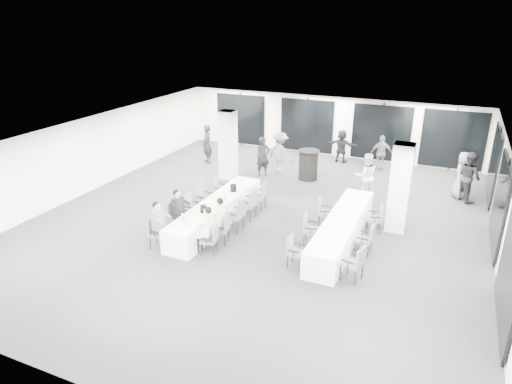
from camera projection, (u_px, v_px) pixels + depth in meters
room at (298, 173)px, 15.24m from camera, size 14.04×16.04×2.84m
column_left at (228, 145)px, 18.39m from camera, size 0.60×0.60×2.80m
column_right at (400, 188)px, 13.90m from camera, size 0.60×0.60×2.80m
banquet_table_main at (217, 212)px, 14.72m from camera, size 0.90×5.00×0.75m
banquet_table_side at (342, 230)px, 13.53m from camera, size 0.90×5.00×0.75m
cocktail_table at (308, 165)px, 18.54m from camera, size 0.88×0.88×1.22m
chair_main_left_near at (156, 231)px, 13.15m from camera, size 0.53×0.57×0.93m
chair_main_left_second at (175, 215)px, 14.02m from camera, size 0.58×0.62×1.02m
chair_main_left_mid at (191, 206)px, 14.80m from camera, size 0.49×0.54×0.93m
chair_main_left_fourth at (203, 196)px, 15.47m from camera, size 0.56×0.61×1.00m
chair_main_left_far at (219, 188)px, 16.44m from camera, size 0.50×0.54×0.87m
chair_main_right_near at (211, 238)px, 12.80m from camera, size 0.52×0.55×0.87m
chair_main_right_second at (223, 227)px, 13.38m from camera, size 0.53×0.57×0.92m
chair_main_right_mid at (237, 214)px, 14.14m from camera, size 0.54×0.59×1.00m
chair_main_right_fourth at (250, 202)px, 14.94m from camera, size 0.53×0.60×1.03m
chair_main_right_far at (260, 194)px, 15.72m from camera, size 0.50×0.56×0.96m
chair_side_left_near at (294, 249)px, 12.16m from camera, size 0.46×0.51×0.88m
chair_side_left_mid at (309, 227)px, 13.32m from camera, size 0.54×0.59×0.96m
chair_side_left_far at (323, 210)px, 14.54m from camera, size 0.52×0.56×0.89m
chair_side_right_near at (356, 262)px, 11.47m from camera, size 0.59×0.61×0.96m
chair_side_right_mid at (367, 238)px, 12.75m from camera, size 0.48×0.52×0.89m
chair_side_right_far at (377, 217)px, 14.11m from camera, size 0.54×0.56×0.88m
seated_guest_a at (160, 222)px, 12.99m from camera, size 0.50×0.38×1.44m
seated_guest_b at (180, 209)px, 13.88m from camera, size 0.50×0.38×1.44m
seated_guest_c at (206, 227)px, 12.73m from camera, size 0.50×0.38×1.44m
seated_guest_d at (218, 217)px, 13.32m from camera, size 0.50×0.38×1.44m
standing_guest_a at (263, 154)px, 18.83m from camera, size 0.87×0.88×1.88m
standing_guest_b at (366, 173)px, 16.56m from camera, size 1.08×0.93×1.92m
standing_guest_c at (280, 150)px, 19.11m from camera, size 1.45×1.05×2.01m
standing_guest_d at (382, 151)px, 19.47m from camera, size 1.16×0.87×1.76m
standing_guest_e at (463, 172)px, 16.55m from camera, size 0.86×1.09×1.97m
standing_guest_f at (342, 144)px, 20.61m from camera, size 1.63×0.82×1.70m
standing_guest_g at (207, 142)px, 20.42m from camera, size 0.93×0.91×1.99m
standing_guest_h at (470, 174)px, 16.26m from camera, size 1.09×1.17×2.07m
ice_bucket_near at (203, 209)px, 13.77m from camera, size 0.20×0.20×0.23m
ice_bucket_far at (233, 188)px, 15.38m from camera, size 0.22×0.22×0.25m
water_bottle_a at (183, 217)px, 13.20m from camera, size 0.07×0.07×0.23m
water_bottle_b at (225, 197)px, 14.72m from camera, size 0.06×0.06×0.20m
water_bottle_c at (242, 180)px, 16.18m from camera, size 0.07×0.07×0.22m
plate_a at (187, 222)px, 13.15m from camera, size 0.22×0.22×0.03m
plate_b at (187, 226)px, 12.91m from camera, size 0.21×0.21×0.03m
plate_c at (207, 208)px, 14.10m from camera, size 0.19×0.19×0.03m
wine_glass at (191, 225)px, 12.71m from camera, size 0.07×0.07×0.18m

